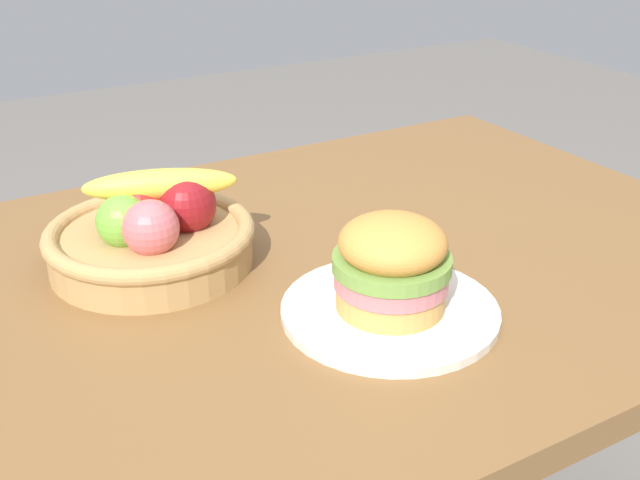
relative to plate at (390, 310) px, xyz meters
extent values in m
cube|color=brown|center=(-0.05, 0.17, -0.03)|extent=(1.40, 0.90, 0.04)
cylinder|color=brown|center=(0.57, 0.54, -0.40)|extent=(0.07, 0.07, 0.71)
cylinder|color=silver|center=(0.00, 0.00, 0.00)|extent=(0.27, 0.27, 0.01)
cylinder|color=tan|center=(0.00, 0.00, 0.02)|extent=(0.13, 0.13, 0.03)
cylinder|color=#C67075|center=(0.00, 0.00, 0.05)|extent=(0.14, 0.14, 0.02)
cylinder|color=olive|center=(0.00, 0.00, 0.07)|extent=(0.15, 0.15, 0.02)
ellipsoid|color=gold|center=(0.00, 0.00, 0.09)|extent=(0.13, 0.13, 0.06)
cylinder|color=tan|center=(-0.21, 0.28, 0.02)|extent=(0.28, 0.28, 0.05)
torus|color=tan|center=(-0.21, 0.28, 0.04)|extent=(0.29, 0.29, 0.02)
sphere|color=maroon|center=(-0.15, 0.28, 0.07)|extent=(0.08, 0.08, 0.08)
sphere|color=red|center=(-0.21, 0.31, 0.07)|extent=(0.08, 0.08, 0.08)
sphere|color=#6BAD38|center=(-0.25, 0.27, 0.07)|extent=(0.07, 0.07, 0.07)
sphere|color=#D16066|center=(-0.22, 0.23, 0.07)|extent=(0.08, 0.08, 0.08)
ellipsoid|color=yellow|center=(-0.18, 0.29, 0.10)|extent=(0.21, 0.12, 0.05)
camera|label=1|loc=(-0.49, -0.67, 0.49)|focal=43.09mm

